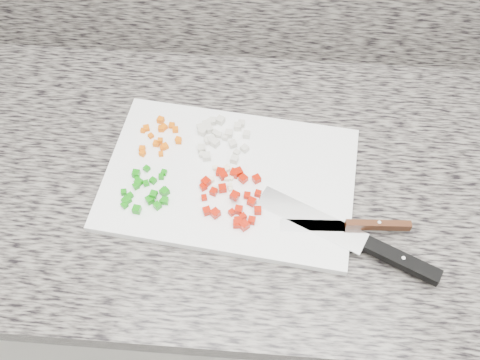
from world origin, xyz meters
name	(u,v)px	position (x,y,z in m)	size (l,w,h in m)	color
cabinet	(273,278)	(0.00, 1.44, 0.43)	(3.92, 0.62, 0.86)	silver
countertop	(286,181)	(0.00, 1.44, 0.88)	(3.96, 0.64, 0.04)	slate
cutting_board	(230,178)	(-0.10, 1.42, 0.91)	(0.43, 0.29, 0.01)	white
carrot_pile	(160,136)	(-0.24, 1.49, 0.92)	(0.08, 0.09, 0.02)	#E25F04
onion_pile	(218,136)	(-0.13, 1.50, 0.92)	(0.10, 0.10, 0.01)	beige
green_pepper_pile	(147,192)	(-0.24, 1.37, 0.92)	(0.08, 0.10, 0.02)	#0E7C0B
red_pepper_pile	(232,197)	(-0.09, 1.37, 0.92)	(0.11, 0.12, 0.02)	#AB1202
garlic_pile	(222,177)	(-0.11, 1.41, 0.92)	(0.04, 0.06, 0.01)	#F3E5BC
chef_knife	(370,246)	(0.13, 1.30, 0.92)	(0.30, 0.16, 0.02)	silver
paring_knife	(361,225)	(0.12, 1.33, 0.92)	(0.21, 0.03, 0.02)	silver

